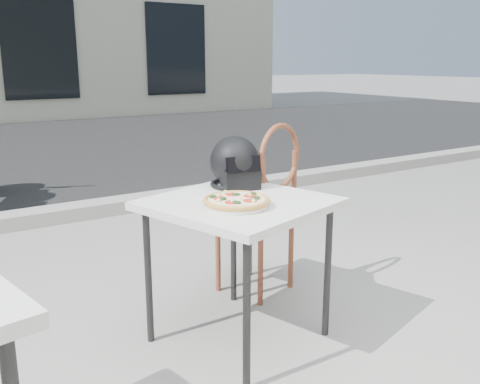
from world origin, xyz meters
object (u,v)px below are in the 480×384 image
pizza (237,200)px  cafe_chair_main (265,200)px  cafe_table_main (239,213)px  helmet (235,165)px  plate (237,205)px

pizza → cafe_chair_main: size_ratio=0.34×
cafe_table_main → cafe_chair_main: 0.56m
helmet → cafe_chair_main: bearing=35.8°
helmet → cafe_table_main: bearing=-108.4°
cafe_table_main → pizza: bearing=-127.7°
pizza → cafe_chair_main: bearing=43.6°
plate → pizza: 0.02m
cafe_table_main → helmet: (0.13, 0.23, 0.18)m
helmet → pizza: bearing=-111.1°
cafe_table_main → plate: (-0.07, -0.09, 0.07)m
plate → cafe_chair_main: size_ratio=0.31×
cafe_table_main → cafe_chair_main: cafe_chair_main is taller
plate → cafe_chair_main: cafe_chair_main is taller
plate → pizza: pizza is taller
cafe_chair_main → plate: bearing=24.7°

